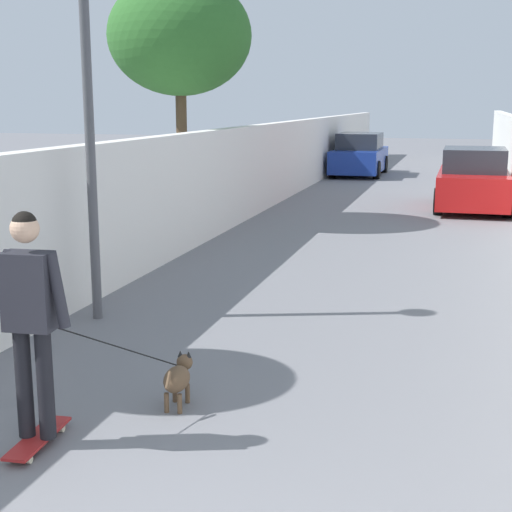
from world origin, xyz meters
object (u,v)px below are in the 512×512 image
at_px(skateboard, 38,438).
at_px(lamp_post, 87,69).
at_px(person_skateboarder, 30,307).
at_px(tree_left_near, 180,37).
at_px(car_near, 473,181).
at_px(car_far, 359,156).
at_px(dog, 177,377).

bearing_deg(skateboard, lamp_post, 20.00).
relative_size(skateboard, person_skateboarder, 0.45).
height_order(tree_left_near, person_skateboarder, tree_left_near).
bearing_deg(tree_left_near, car_near, -56.41).
relative_size(tree_left_near, car_far, 1.33).
height_order(tree_left_near, dog, tree_left_near).
height_order(skateboard, person_skateboarder, person_skateboarder).
height_order(skateboard, car_far, car_far).
distance_m(tree_left_near, dog, 10.88).
distance_m(lamp_post, skateboard, 4.68).
relative_size(lamp_post, dog, 3.35).
relative_size(dog, car_far, 0.34).
xyz_separation_m(person_skateboarder, dog, (1.05, -0.78, -0.87)).
bearing_deg(skateboard, car_near, -12.90).
relative_size(person_skateboarder, dog, 1.34).
xyz_separation_m(tree_left_near, dog, (-9.54, -3.63, -3.76)).
bearing_deg(dog, car_far, 3.68).
height_order(person_skateboarder, dog, person_skateboarder).
xyz_separation_m(lamp_post, skateboard, (-3.38, -1.23, -3.00)).
height_order(person_skateboarder, car_near, person_skateboarder).
xyz_separation_m(lamp_post, car_near, (11.35, -4.60, -2.35)).
relative_size(lamp_post, car_near, 1.18).
xyz_separation_m(car_near, car_far, (8.14, 4.00, 0.00)).
relative_size(tree_left_near, person_skateboarder, 2.94).
xyz_separation_m(tree_left_near, person_skateboarder, (-10.59, -2.85, -2.89)).
distance_m(person_skateboarder, car_far, 22.87).
bearing_deg(lamp_post, skateboard, -160.00).
distance_m(tree_left_near, car_far, 12.91).
height_order(dog, car_near, car_near).
height_order(lamp_post, skateboard, lamp_post).
distance_m(lamp_post, dog, 4.15).
distance_m(car_near, car_far, 9.07).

